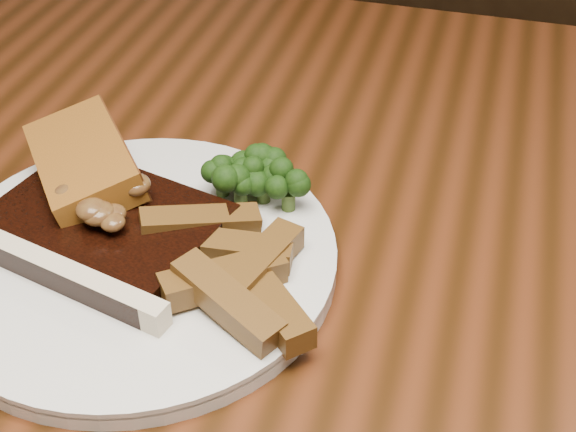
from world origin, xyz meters
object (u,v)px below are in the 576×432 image
Objects in this scene: plate at (138,260)px; garlic_bread at (88,183)px; steak at (103,229)px; potato_wedges at (226,267)px; dining_table at (303,345)px; chair_far at (443,88)px.

garlic_bread is at bearing 140.24° from plate.
steak is 0.10m from potato_wedges.
dining_table is 0.16m from plate.
chair_far reaches higher than dining_table.
plate is at bearing 99.71° from chair_far.
dining_table is 14.53× the size of potato_wedges.
steak is at bearing 97.56° from chair_far.
potato_wedges is at bearing -131.81° from dining_table.
dining_table is at bearing 46.46° from garlic_bread.
potato_wedges is (-0.09, -0.75, 0.26)m from chair_far.
steak is 1.34× the size of garlic_bread.
garlic_bread reaches higher than potato_wedges.
garlic_bread reaches higher than dining_table.
dining_table is 0.21m from garlic_bread.
plate is 1.81× the size of steak.
potato_wedges is (-0.04, -0.05, 0.12)m from dining_table.
plate is (-0.11, -0.04, 0.10)m from dining_table.
plate reaches higher than dining_table.
steak is at bearing 167.02° from plate.
garlic_bread is (-0.06, 0.05, 0.02)m from plate.
plate is 2.59× the size of potato_wedges.
steak is (-0.18, -0.73, 0.26)m from chair_far.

